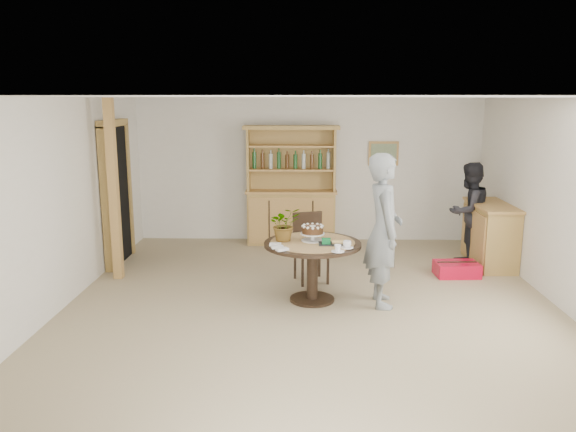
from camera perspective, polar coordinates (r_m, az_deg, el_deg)
The scene contains 17 objects.
ground at distance 6.80m, azimuth 2.39°, elevation -9.60°, with size 7.00×7.00×0.00m, color tan.
room_shell at distance 6.38m, azimuth 2.55°, elevation 5.13°, with size 6.04×7.04×2.52m.
doorway at distance 8.89m, azimuth -17.06°, elevation 2.41°, with size 0.13×1.10×2.18m.
pine_post at distance 8.05m, azimuth -17.30°, elevation 2.48°, with size 0.12×0.12×2.50m, color tan.
hutch at distance 9.74m, azimuth 0.33°, elevation 1.21°, with size 1.62×0.54×2.04m.
sideboard at distance 9.03m, azimuth 19.85°, elevation -1.74°, with size 0.54×1.26×0.94m.
dining_table at distance 6.95m, azimuth 2.50°, elevation -3.87°, with size 1.20×1.20×0.76m.
dining_chair at distance 7.76m, azimuth 2.21°, elevation -2.71°, with size 0.52×0.52×0.95m.
birthday_cake at distance 6.93m, azimuth 2.52°, elevation -1.54°, with size 0.30×0.30×0.20m.
flower_vase at distance 6.91m, azimuth -0.38°, elevation -0.82°, with size 0.38×0.33×0.42m, color #3F7233.
gift_tray at distance 6.79m, azimuth 4.35°, elevation -2.68°, with size 0.30×0.20×0.08m.
coffee_cup_a at distance 6.65m, azimuth 6.02°, elevation -2.91°, with size 0.15×0.15×0.09m.
coffee_cup_b at distance 6.48m, azimuth 5.08°, elevation -3.33°, with size 0.15×0.15×0.08m.
napkins at distance 6.60m, azimuth -0.99°, elevation -3.16°, with size 0.24×0.33×0.03m.
teen_boy at distance 6.84m, azimuth 9.68°, elevation -1.45°, with size 0.68×0.45×1.86m, color gray.
adult_person at distance 9.14m, azimuth 17.87°, elevation 0.43°, with size 0.75×0.58×1.53m, color black.
red_suitcase at distance 8.39m, azimuth 16.76°, elevation -5.18°, with size 0.62×0.43×0.21m.
Camera 1 is at (-0.13, -6.33, 2.48)m, focal length 35.00 mm.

